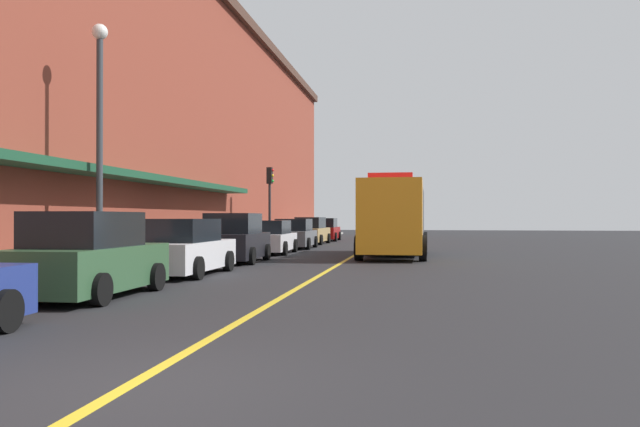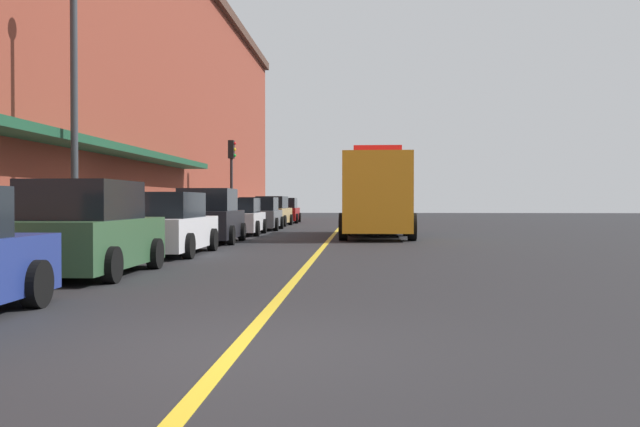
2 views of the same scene
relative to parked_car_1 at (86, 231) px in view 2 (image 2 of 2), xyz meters
The scene contains 17 objects.
ground_plane 18.97m from the parked_car_1, 77.71° to the left, with size 112.00×112.00×0.00m, color #232326.
sidewalk_left 18.66m from the parked_car_1, 96.67° to the left, with size 2.40×70.00×0.15m, color #9E9B93.
lane_center_stripe 18.97m from the parked_car_1, 77.71° to the left, with size 0.16×70.00×0.01m, color gold.
brick_building_left 20.26m from the parked_car_1, 115.17° to the left, with size 10.90×64.00×13.66m.
parked_car_1 is the anchor object (origin of this frame).
parked_car_2 5.30m from the parked_car_1, 89.79° to the left, with size 2.16×4.63×1.65m.
parked_car_3 10.72m from the parked_car_1, 89.89° to the left, with size 2.20×4.32×1.84m.
parked_car_4 16.42m from the parked_car_1, 90.04° to the left, with size 2.25×4.56×1.55m.
parked_car_5 21.59m from the parked_car_1, 89.53° to the left, with size 2.15×4.34×1.61m.
parked_car_6 27.62m from the parked_car_1, 89.88° to the left, with size 2.04×4.66×1.71m.
parked_car_7 33.31m from the parked_car_1, 89.90° to the left, with size 2.21×4.76×1.64m.
utility_truck 16.49m from the parked_car_1, 69.26° to the left, with size 2.87×8.70×3.41m.
parking_meter_0 30.39m from the parked_car_1, 92.48° to the left, with size 0.14×0.18×1.33m.
parking_meter_1 13.89m from the parked_car_1, 95.44° to the left, with size 0.14×0.18×1.33m.
parking_meter_3 32.23m from the parked_car_1, 92.34° to the left, with size 0.14×0.18×1.33m.
street_lamp_left 5.75m from the parked_car_1, 115.11° to the left, with size 0.44×0.44×6.94m.
traffic_light_near 21.98m from the parked_car_1, 93.29° to the left, with size 0.38×0.36×4.30m.
Camera 2 is at (1.20, -6.68, 1.41)m, focal length 39.82 mm.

